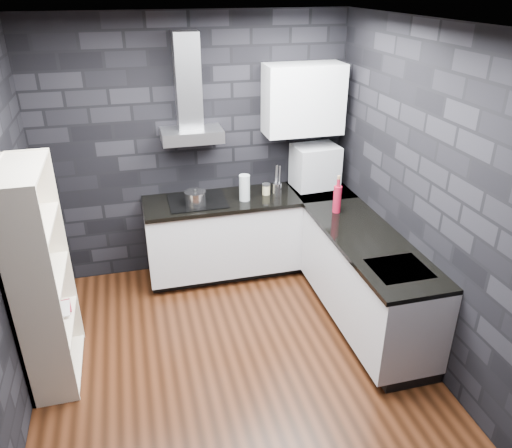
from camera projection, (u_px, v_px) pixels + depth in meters
name	position (u px, v px, depth m)	size (l,w,h in m)	color
ground	(230.00, 352.00, 4.39)	(3.20, 3.20, 0.00)	#3E1E0F
ceiling	(221.00, 23.00, 3.19)	(3.20, 3.20, 0.00)	white
wall_back	(195.00, 149.00, 5.20)	(3.20, 0.05, 2.70)	black
wall_front	(294.00, 353.00, 2.38)	(3.20, 0.05, 2.70)	black
wall_right	(417.00, 193.00, 4.15)	(0.05, 3.20, 2.70)	black
toekick_back	(249.00, 264.00, 5.64)	(2.18, 0.50, 0.10)	black
toekick_right	(366.00, 317.00, 4.75)	(0.50, 1.78, 0.10)	black
counter_back_cab	(250.00, 232.00, 5.41)	(2.20, 0.60, 0.76)	silver
counter_right_cab	(366.00, 280.00, 4.55)	(0.60, 1.80, 0.76)	silver
counter_back_top	(250.00, 198.00, 5.23)	(2.20, 0.62, 0.04)	black
counter_right_top	(370.00, 241.00, 4.37)	(0.62, 1.80, 0.04)	black
counter_corner_top	(321.00, 191.00, 5.42)	(0.62, 0.62, 0.04)	black
hood_body	(192.00, 135.00, 4.92)	(0.60, 0.34, 0.12)	#A4A5A9
hood_chimney	(188.00, 81.00, 4.76)	(0.24, 0.20, 0.90)	#A4A5A9
upper_cabinet	(303.00, 99.00, 5.05)	(0.80, 0.35, 0.70)	silver
cooktop	(197.00, 201.00, 5.10)	(0.58, 0.50, 0.01)	black
sink_rim	(399.00, 269.00, 3.94)	(0.44, 0.40, 0.01)	#A4A5A9
pot	(196.00, 199.00, 4.99)	(0.20, 0.20, 0.12)	#AFAEB3
glass_vase	(245.00, 188.00, 5.08)	(0.11, 0.11, 0.27)	silver
storage_jar	(266.00, 190.00, 5.25)	(0.08, 0.08, 0.10)	tan
utensil_crock	(277.00, 189.00, 5.25)	(0.09, 0.09, 0.12)	#AFAEB3
appliance_garage	(315.00, 167.00, 5.38)	(0.47, 0.36, 0.47)	#B7B9BE
red_bottle	(337.00, 199.00, 4.82)	(0.08, 0.08, 0.27)	maroon
bookshelf	(41.00, 279.00, 3.80)	(0.34, 0.80, 1.80)	beige
fruit_bowl	(38.00, 283.00, 3.67)	(0.21, 0.21, 0.05)	white
book_red	(50.00, 301.00, 4.10)	(0.15, 0.02, 0.20)	maroon
book_second	(46.00, 301.00, 4.06)	(0.17, 0.02, 0.23)	#B2B2B2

